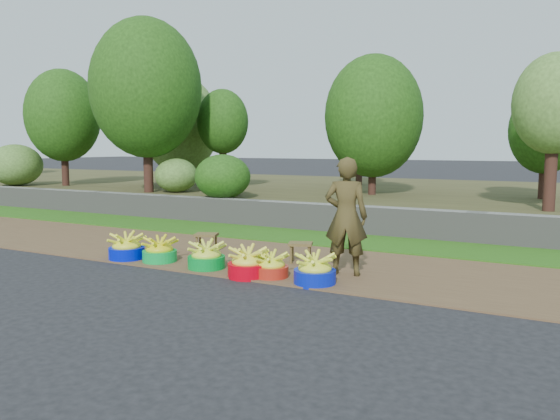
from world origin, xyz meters
The scene contains 15 objects.
ground_plane centered at (0.00, 0.00, 0.00)m, with size 120.00×120.00×0.00m, color black.
dirt_shoulder centered at (0.00, 1.25, 0.01)m, with size 80.00×2.50×0.02m, color brown.
grass_verge centered at (0.00, 3.25, 0.02)m, with size 80.00×1.50×0.04m, color #295F14.
retaining_wall centered at (0.00, 4.10, 0.28)m, with size 80.00×0.35×0.55m, color slate.
earth_bank centered at (0.00, 9.00, 0.25)m, with size 80.00×10.00×0.50m, color #413F20.
vegetation centered at (0.88, 7.80, 2.69)m, with size 33.24×7.99×4.85m.
basin_a centered at (-2.15, 0.28, 0.17)m, with size 0.52×0.52×0.39m.
basin_b centered at (-1.59, 0.36, 0.17)m, with size 0.49×0.49×0.37m.
basin_c centered at (-0.74, 0.32, 0.17)m, with size 0.51×0.51×0.38m.
basin_d centered at (-0.01, 0.20, 0.17)m, with size 0.52×0.52×0.39m.
basin_e centered at (0.28, 0.29, 0.15)m, with size 0.44×0.44×0.33m.
basin_f centered at (0.91, 0.25, 0.17)m, with size 0.51×0.51×0.38m.
stool_left centered at (-1.38, 1.22, 0.26)m, with size 0.41×0.36×0.30m.
stool_right centered at (0.25, 1.22, 0.25)m, with size 0.40×0.35×0.29m.
vendor_woman centered at (1.08, 0.85, 0.78)m, with size 0.55×0.36×1.52m, color black.
Camera 1 is at (3.57, -5.68, 1.68)m, focal length 35.00 mm.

